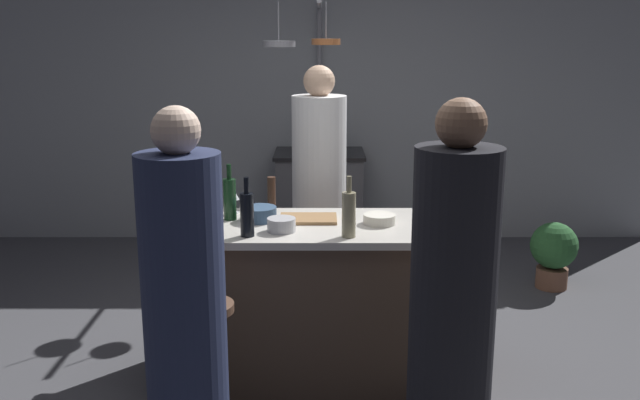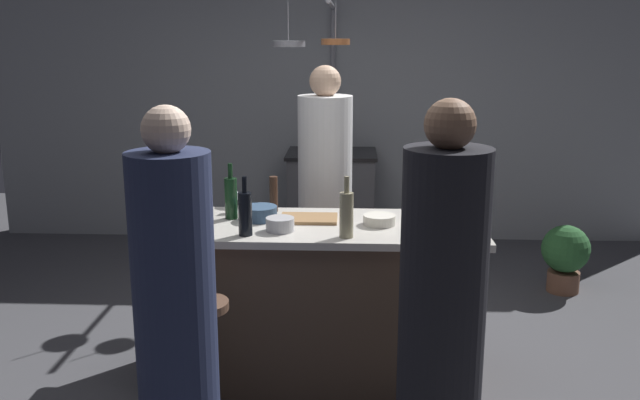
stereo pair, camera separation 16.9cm
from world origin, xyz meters
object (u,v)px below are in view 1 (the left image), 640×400
(stove_range, at_px, (320,200))
(wine_glass_near_right_guest, at_px, (167,217))
(cutting_board, at_px, (309,219))
(mixing_bowl_steel, at_px, (282,225))
(guest_right, at_px, (453,316))
(wine_bottle_white, at_px, (350,213))
(bar_stool_right, at_px, (438,363))
(wine_glass_by_chef, at_px, (235,196))
(wine_bottle_red, at_px, (231,198))
(mixing_bowl_ceramic, at_px, (380,219))
(chef, at_px, (321,203))
(guest_left, at_px, (186,317))
(potted_plant, at_px, (555,251))
(mixing_bowl_blue, at_px, (260,214))
(bar_stool_left, at_px, (210,363))
(wine_bottle_dark, at_px, (248,214))
(pepper_mill, at_px, (273,194))

(stove_range, xyz_separation_m, wine_glass_near_right_guest, (-0.79, -2.71, 0.56))
(cutting_board, bearing_deg, mixing_bowl_steel, -121.33)
(guest_right, relative_size, wine_bottle_white, 5.26)
(bar_stool_right, height_order, wine_glass_by_chef, wine_glass_by_chef)
(wine_bottle_red, bearing_deg, wine_glass_by_chef, 88.95)
(wine_glass_near_right_guest, xyz_separation_m, mixing_bowl_ceramic, (1.12, 0.25, -0.08))
(stove_range, xyz_separation_m, wine_glass_by_chef, (-0.50, -2.21, 0.56))
(mixing_bowl_ceramic, bearing_deg, guest_right, -77.63)
(chef, height_order, wine_glass_by_chef, chef)
(stove_range, height_order, guest_right, guest_right)
(wine_glass_near_right_guest, bearing_deg, mixing_bowl_steel, 10.32)
(guest_left, relative_size, potted_plant, 3.18)
(potted_plant, xyz_separation_m, mixing_bowl_blue, (-2.14, -1.33, 0.64))
(chef, distance_m, bar_stool_left, 1.66)
(chef, bearing_deg, bar_stool_left, -109.43)
(chef, distance_m, potted_plant, 1.94)
(potted_plant, relative_size, mixing_bowl_steel, 3.43)
(wine_bottle_dark, height_order, wine_bottle_white, wine_bottle_white)
(cutting_board, bearing_deg, mixing_bowl_ceramic, -11.52)
(mixing_bowl_steel, bearing_deg, cutting_board, 58.67)
(bar_stool_left, relative_size, pepper_mill, 3.24)
(wine_glass_by_chef, bearing_deg, cutting_board, -20.10)
(bar_stool_left, xyz_separation_m, wine_glass_by_chef, (0.03, 0.86, 0.63))
(potted_plant, xyz_separation_m, wine_glass_by_chef, (-2.30, -1.16, 0.71))
(mixing_bowl_ceramic, bearing_deg, cutting_board, 168.48)
(guest_left, bearing_deg, wine_bottle_dark, 75.43)
(guest_right, distance_m, wine_bottle_red, 1.55)
(stove_range, bearing_deg, mixing_bowl_steel, -94.38)
(stove_range, xyz_separation_m, pepper_mill, (-0.28, -2.18, 0.56))
(wine_bottle_red, bearing_deg, mixing_bowl_blue, -8.70)
(bar_stool_right, distance_m, wine_glass_by_chef, 1.51)
(guest_right, height_order, wine_bottle_dark, guest_right)
(chef, bearing_deg, pepper_mill, -114.17)
(bar_stool_left, height_order, potted_plant, bar_stool_left)
(stove_range, xyz_separation_m, mixing_bowl_ceramic, (0.33, -2.45, 0.48))
(cutting_board, height_order, mixing_bowl_blue, mixing_bowl_blue)
(wine_bottle_dark, distance_m, mixing_bowl_steel, 0.21)
(mixing_bowl_blue, relative_size, mixing_bowl_ceramic, 1.11)
(chef, xyz_separation_m, guest_right, (0.55, -1.90, -0.02))
(guest_right, bearing_deg, bar_stool_left, 160.36)
(stove_range, height_order, chef, chef)
(guest_left, bearing_deg, wine_bottle_red, 86.72)
(wine_bottle_white, bearing_deg, guest_left, -134.61)
(bar_stool_left, height_order, wine_bottle_dark, wine_bottle_dark)
(bar_stool_right, xyz_separation_m, mixing_bowl_blue, (-0.91, 0.69, 0.56))
(stove_range, xyz_separation_m, bar_stool_right, (0.57, -3.07, -0.07))
(cutting_board, bearing_deg, pepper_mill, 139.27)
(bar_stool_right, relative_size, mixing_bowl_blue, 3.44)
(chef, height_order, mixing_bowl_ceramic, chef)
(guest_left, bearing_deg, stove_range, 80.68)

